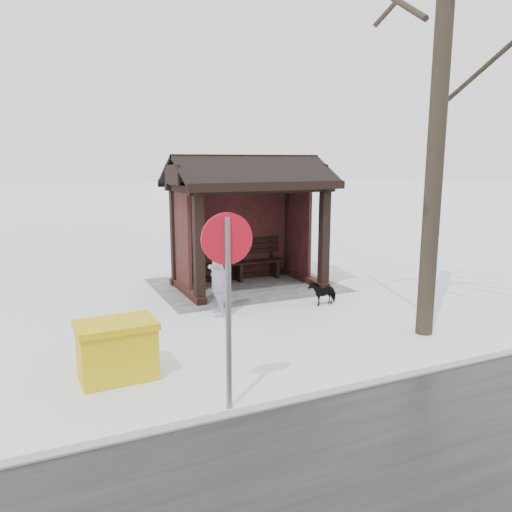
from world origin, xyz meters
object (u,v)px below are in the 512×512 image
at_px(dog, 323,293).
at_px(road_sign, 227,270).
at_px(pedestrian, 219,271).
at_px(grit_bin, 117,350).
at_px(bus_shelter, 246,195).

bearing_deg(dog, road_sign, -52.36).
xyz_separation_m(pedestrian, grit_bin, (2.27, 2.14, -0.45)).
relative_size(bus_shelter, dog, 6.12).
bearing_deg(pedestrian, bus_shelter, 150.30).
xyz_separation_m(dog, grit_bin, (4.49, 1.93, 0.16)).
relative_size(bus_shelter, road_sign, 1.51).
xyz_separation_m(bus_shelter, pedestrian, (1.38, 1.89, -1.30)).
relative_size(bus_shelter, pedestrian, 2.08).
distance_m(dog, road_sign, 4.99).
height_order(pedestrian, grit_bin, pedestrian).
height_order(dog, grit_bin, grit_bin).
distance_m(pedestrian, dog, 2.32).
height_order(bus_shelter, grit_bin, bus_shelter).
xyz_separation_m(pedestrian, road_sign, (1.18, 3.55, 0.85)).
xyz_separation_m(grit_bin, road_sign, (-1.09, 1.41, 1.30)).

